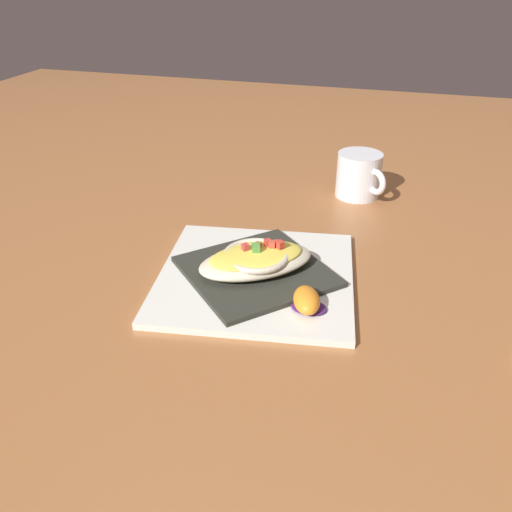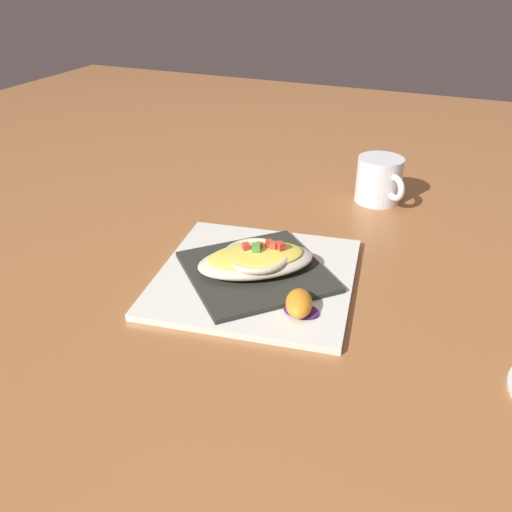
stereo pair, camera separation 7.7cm
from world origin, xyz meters
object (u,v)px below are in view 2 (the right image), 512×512
Objects in this scene: orange_garnish at (299,304)px; coffee_mug at (379,182)px; gratin_dish at (256,259)px; square_plate at (256,277)px.

coffee_mug reaches higher than orange_garnish.
gratin_dish is 1.90× the size of coffee_mug.
gratin_dish is at bearing 73.29° from coffee_mug.
orange_garnish is 0.66× the size of coffee_mug.
coffee_mug reaches higher than square_plate.
coffee_mug is at bearing -106.71° from gratin_dish.
square_plate is 0.03m from gratin_dish.
orange_garnish is at bearing 143.59° from gratin_dish.
gratin_dish is at bearing -128.94° from square_plate.
square_plate is 0.11m from orange_garnish.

